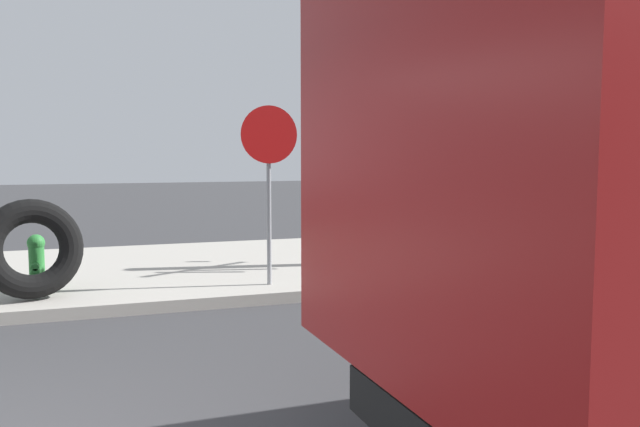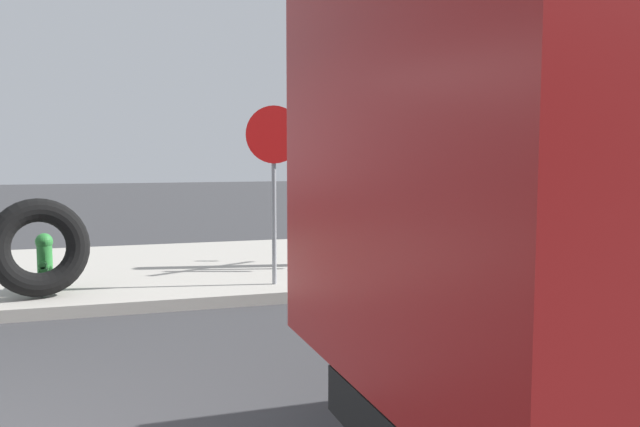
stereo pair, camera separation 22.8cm
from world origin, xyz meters
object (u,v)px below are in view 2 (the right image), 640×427
stop_sign (274,161)px  fire_hydrant (45,260)px  bare_tree (490,123)px  loose_tire (39,247)px

stop_sign → fire_hydrant: bearing=170.3°
fire_hydrant → bare_tree: (6.65, 0.33, 1.84)m
fire_hydrant → stop_sign: 3.21m
fire_hydrant → bare_tree: size_ratio=0.17×
loose_tire → bare_tree: bearing=6.5°
loose_tire → stop_sign: stop_sign is taller
stop_sign → bare_tree: size_ratio=0.55×
loose_tire → bare_tree: 6.90m
fire_hydrant → stop_sign: (2.91, -0.50, 1.26)m
loose_tire → bare_tree: bare_tree is taller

